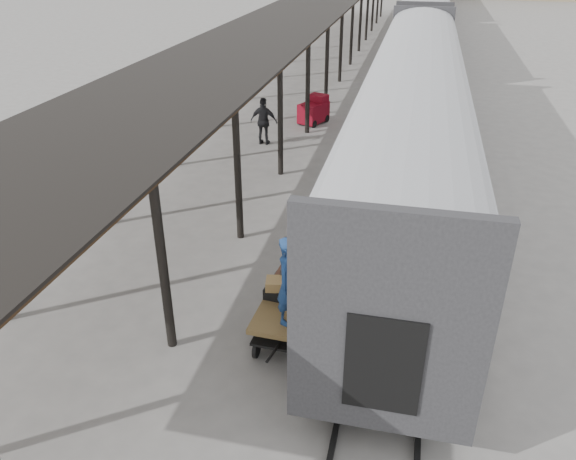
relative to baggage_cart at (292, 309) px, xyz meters
The scene contains 9 objects.
ground 1.64m from the baggage_cart, 136.50° to the left, with size 160.00×160.00×0.00m, color slate.
train 34.95m from the baggage_cart, 86.55° to the left, with size 3.45×76.01×4.01m.
canopy 25.66m from the baggage_cart, 100.17° to the left, with size 4.90×64.30×4.15m.
rails 35.10m from the baggage_cart, 86.56° to the left, with size 1.54×150.00×0.12m.
baggage_cart is the anchor object (origin of this frame).
suitcase_stack 0.55m from the baggage_cart, 107.53° to the left, with size 1.23×1.07×0.58m.
luggage_tug 15.67m from the baggage_cart, 98.82° to the left, with size 1.38×1.68×1.28m.
porter 1.34m from the baggage_cart, 80.57° to the right, with size 0.70×0.46×1.91m, color navy.
pedestrian 12.73m from the baggage_cart, 107.84° to the left, with size 1.15×0.48×1.97m, color black.
Camera 1 is at (3.26, -10.80, 7.93)m, focal length 35.00 mm.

